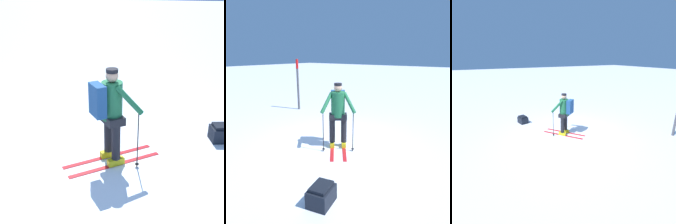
# 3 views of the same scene
# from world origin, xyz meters

# --- Properties ---
(ground_plane) EXTENTS (80.00, 80.00, 0.00)m
(ground_plane) POSITION_xyz_m (0.00, 0.00, 0.00)
(ground_plane) COLOR white
(skier) EXTENTS (1.64, 1.39, 1.71)m
(skier) POSITION_xyz_m (0.09, 0.12, 1.00)
(skier) COLOR red
(skier) RESTS_ON ground_plane
(dropped_backpack) EXTENTS (0.53, 0.45, 0.35)m
(dropped_backpack) POSITION_xyz_m (2.15, 1.32, 0.17)
(dropped_backpack) COLOR black
(dropped_backpack) RESTS_ON ground_plane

